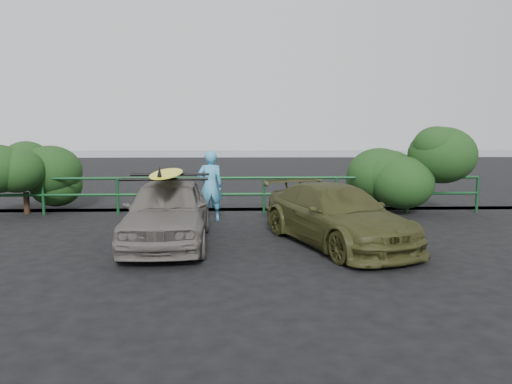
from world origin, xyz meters
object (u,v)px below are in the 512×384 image
guardrail (228,195)px  surfboard (167,173)px  sedan (168,211)px  man (210,186)px  olive_vehicle (336,215)px

guardrail → surfboard: size_ratio=5.06×
sedan → man: 2.60m
sedan → surfboard: (0.00, 0.00, 0.75)m
sedan → man: bearing=72.3°
olive_vehicle → surfboard: (-3.31, 0.16, 0.82)m
sedan → olive_vehicle: bearing=-5.3°
olive_vehicle → surfboard: 3.42m
guardrail → sedan: size_ratio=3.63×
man → surfboard: bearing=62.9°
sedan → man: man is taller
guardrail → sedan: bearing=-107.4°
surfboard → sedan: bearing=0.0°
sedan → olive_vehicle: (3.31, -0.16, -0.07)m
man → guardrail: bearing=-124.5°
guardrail → surfboard: surfboard is taller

